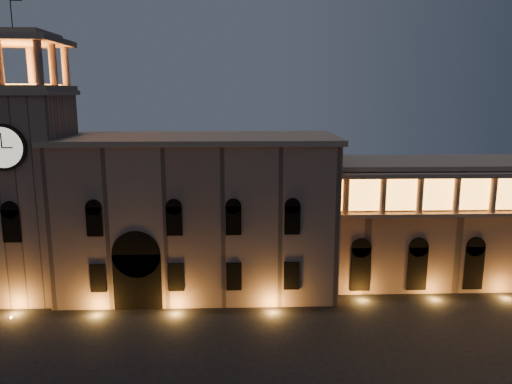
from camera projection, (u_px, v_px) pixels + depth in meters
government_building at (198, 214)px, 56.50m from camera, size 30.80×12.80×17.60m
clock_tower at (27, 184)px, 54.20m from camera, size 9.80×9.80×32.40m
colonnade_wing at (484, 219)px, 59.89m from camera, size 40.60×11.50×14.50m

